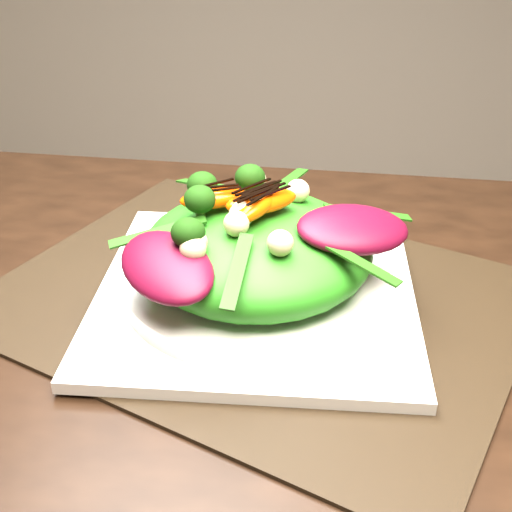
# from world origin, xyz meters

# --- Properties ---
(placemat) EXTENTS (0.54, 0.48, 0.00)m
(placemat) POSITION_xyz_m (-0.21, 0.15, 0.75)
(placemat) COLOR black
(placemat) RESTS_ON dining_table
(plate_base) EXTENTS (0.29, 0.29, 0.01)m
(plate_base) POSITION_xyz_m (-0.21, 0.15, 0.76)
(plate_base) COLOR silver
(plate_base) RESTS_ON placemat
(salad_bowl) EXTENTS (0.31, 0.31, 0.02)m
(salad_bowl) POSITION_xyz_m (-0.21, 0.15, 0.77)
(salad_bowl) COLOR silver
(salad_bowl) RESTS_ON plate_base
(lettuce_mound) EXTENTS (0.24, 0.24, 0.07)m
(lettuce_mound) POSITION_xyz_m (-0.21, 0.15, 0.80)
(lettuce_mound) COLOR #297816
(lettuce_mound) RESTS_ON salad_bowl
(radicchio_leaf) EXTENTS (0.11, 0.10, 0.02)m
(radicchio_leaf) POSITION_xyz_m (-0.13, 0.14, 0.83)
(radicchio_leaf) COLOR #440718
(radicchio_leaf) RESTS_ON lettuce_mound
(orange_segment) EXTENTS (0.06, 0.04, 0.02)m
(orange_segment) POSITION_xyz_m (-0.21, 0.17, 0.84)
(orange_segment) COLOR #FC4404
(orange_segment) RESTS_ON lettuce_mound
(broccoli_floret) EXTENTS (0.04, 0.04, 0.04)m
(broccoli_floret) POSITION_xyz_m (-0.26, 0.19, 0.85)
(broccoli_floret) COLOR #13370A
(broccoli_floret) RESTS_ON lettuce_mound
(macadamia_nut) EXTENTS (0.02, 0.02, 0.02)m
(macadamia_nut) POSITION_xyz_m (-0.18, 0.11, 0.84)
(macadamia_nut) COLOR #C6B78B
(macadamia_nut) RESTS_ON lettuce_mound
(balsamic_drizzle) EXTENTS (0.05, 0.02, 0.00)m
(balsamic_drizzle) POSITION_xyz_m (-0.21, 0.17, 0.85)
(balsamic_drizzle) COLOR black
(balsamic_drizzle) RESTS_ON orange_segment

